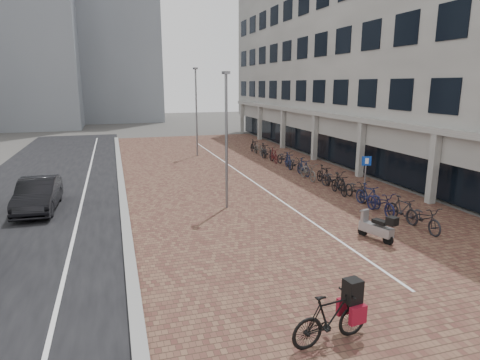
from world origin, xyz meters
name	(u,v)px	position (x,y,z in m)	size (l,w,h in m)	color
ground	(294,259)	(0.00, 0.00, 0.00)	(140.00, 140.00, 0.00)	#474442
plaza_brick	(243,177)	(2.00, 12.00, 0.01)	(14.50, 42.00, 0.04)	brown
street_asphalt	(45,190)	(-9.00, 12.00, 0.01)	(8.00, 50.00, 0.03)	black
curb	(121,184)	(-5.10, 12.00, 0.07)	(0.35, 42.00, 0.14)	gray
lane_line	(85,187)	(-7.00, 12.00, 0.02)	(0.12, 44.00, 0.00)	white
parking_line	(246,176)	(2.20, 12.00, 0.04)	(0.10, 30.00, 0.00)	white
office_building	(370,43)	(12.97, 16.00, 8.44)	(8.40, 40.00, 15.00)	#ABABA5
bg_towers	(30,14)	(-14.34, 48.94, 13.96)	(33.00, 23.00, 32.00)	gray
car_dark	(38,195)	(-8.73, 8.25, 0.72)	(1.53, 4.37, 1.44)	black
hero_bike	(331,317)	(-1.09, -4.30, 0.62)	(2.02, 0.82, 1.39)	black
scooter_front	(376,227)	(3.50, 0.65, 0.53)	(0.48, 1.54, 1.06)	#97989C
parking_sign	(366,171)	(6.20, 5.51, 1.42)	(0.44, 0.16, 2.16)	slate
lamp_near	(226,143)	(-0.59, 6.11, 3.00)	(0.12, 0.12, 6.00)	slate
lamp_far	(196,113)	(0.88, 20.36, 3.33)	(0.12, 0.12, 6.66)	gray
bike_row	(308,170)	(5.70, 10.65, 0.52)	(1.28, 21.43, 1.05)	black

